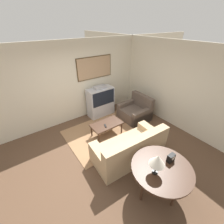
{
  "coord_description": "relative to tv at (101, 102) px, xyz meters",
  "views": [
    {
      "loc": [
        -1.66,
        -2.5,
        3.15
      ],
      "look_at": [
        0.63,
        0.67,
        0.75
      ],
      "focal_mm": 24.0,
      "sensor_mm": 36.0,
      "label": 1
    }
  ],
  "objects": [
    {
      "name": "console_table",
      "position": [
        -0.69,
        -3.32,
        0.12
      ],
      "size": [
        1.18,
        1.18,
        0.74
      ],
      "color": "#3D2619",
      "rests_on": "ground_plane"
    },
    {
      "name": "area_rug",
      "position": [
        -0.5,
        -1.04,
        -0.55
      ],
      "size": [
        2.42,
        1.84,
        0.01
      ],
      "color": "#99704C",
      "rests_on": "ground_plane"
    },
    {
      "name": "couch",
      "position": [
        -0.56,
        -2.28,
        -0.25
      ],
      "size": [
        1.9,
        1.0,
        0.88
      ],
      "rotation": [
        0.0,
        0.0,
        3.08
      ],
      "color": "tan",
      "rests_on": "ground_plane"
    },
    {
      "name": "armchair",
      "position": [
        0.88,
        -0.98,
        -0.27
      ],
      "size": [
        0.9,
        0.98,
        0.87
      ],
      "rotation": [
        0.0,
        0.0,
        -1.58
      ],
      "color": "brown",
      "rests_on": "ground_plane"
    },
    {
      "name": "ground_plane",
      "position": [
        -0.91,
        -1.78,
        -0.56
      ],
      "size": [
        12.0,
        12.0,
        0.0
      ],
      "primitive_type": "plane",
      "color": "brown"
    },
    {
      "name": "wall_back",
      "position": [
        -0.9,
        0.35,
        0.8
      ],
      "size": [
        12.0,
        0.1,
        2.7
      ],
      "color": "beige",
      "rests_on": "ground_plane"
    },
    {
      "name": "table_lamp",
      "position": [
        -0.89,
        -3.3,
        0.51
      ],
      "size": [
        0.29,
        0.29,
        0.44
      ],
      "color": "black",
      "rests_on": "console_table"
    },
    {
      "name": "coffee_table",
      "position": [
        -0.51,
        -1.14,
        -0.18
      ],
      "size": [
        0.95,
        0.53,
        0.42
      ],
      "color": "#3D2619",
      "rests_on": "ground_plane"
    },
    {
      "name": "wall_right",
      "position": [
        1.72,
        -1.78,
        0.79
      ],
      "size": [
        0.06,
        12.0,
        2.7
      ],
      "color": "beige",
      "rests_on": "ground_plane"
    },
    {
      "name": "tv",
      "position": [
        0.0,
        0.0,
        0.0
      ],
      "size": [
        0.98,
        0.45,
        1.17
      ],
      "color": "#B7B7BC",
      "rests_on": "ground_plane"
    },
    {
      "name": "mantel_clock",
      "position": [
        -0.43,
        -3.3,
        0.27
      ],
      "size": [
        0.16,
        0.1,
        0.17
      ],
      "color": "black",
      "rests_on": "console_table"
    },
    {
      "name": "remote",
      "position": [
        -0.61,
        -1.22,
        -0.12
      ],
      "size": [
        0.1,
        0.17,
        0.02
      ],
      "color": "black",
      "rests_on": "coffee_table"
    }
  ]
}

